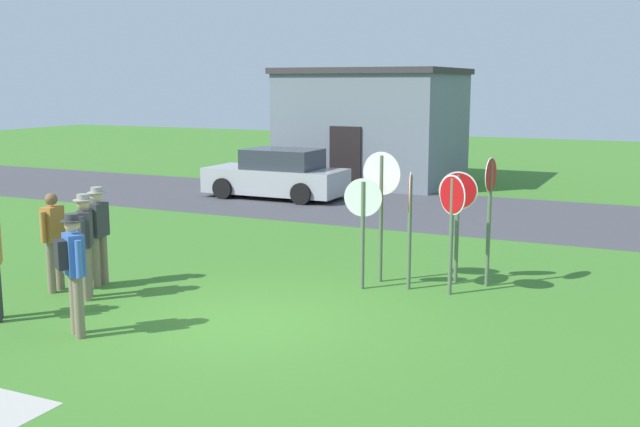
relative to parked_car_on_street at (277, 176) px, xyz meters
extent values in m
plane|color=#3D7528|center=(5.41, -11.05, -0.69)|extent=(80.00, 80.00, 0.00)
cube|color=#424247|center=(5.41, -0.22, -0.68)|extent=(60.00, 6.40, 0.01)
cube|color=slate|center=(1.26, 4.88, 1.21)|extent=(5.62, 5.01, 3.79)
cube|color=#383333|center=(1.26, 4.88, 3.20)|extent=(5.82, 5.21, 0.20)
cube|color=black|center=(1.26, 2.35, 0.36)|extent=(1.10, 0.08, 2.10)
cube|color=#A5A8AD|center=(-0.06, 0.00, -0.16)|extent=(4.31, 1.82, 0.76)
cube|color=#2D333D|center=(0.19, 0.00, 0.52)|extent=(2.24, 1.54, 0.60)
cylinder|color=black|center=(-1.39, -0.91, -0.37)|extent=(0.64, 0.22, 0.64)
cylinder|color=black|center=(-1.40, 0.89, -0.37)|extent=(0.64, 0.22, 0.64)
cylinder|color=black|center=(1.28, -0.89, -0.37)|extent=(0.64, 0.22, 0.64)
cylinder|color=black|center=(1.27, 0.91, -0.37)|extent=(0.64, 0.22, 0.64)
cylinder|color=#51664C|center=(7.62, -7.42, 0.27)|extent=(0.08, 0.08, 1.93)
cylinder|color=white|center=(7.62, -7.42, 0.96)|extent=(0.67, 0.13, 0.67)
cylinder|color=#B70F14|center=(7.62, -7.42, 0.96)|extent=(0.62, 0.12, 0.62)
cylinder|color=#51664C|center=(7.74, -8.23, 0.29)|extent=(0.10, 0.10, 1.96)
cylinder|color=white|center=(7.74, -8.23, 1.00)|extent=(0.54, 0.40, 0.66)
cylinder|color=#B70F14|center=(7.73, -8.23, 1.00)|extent=(0.50, 0.38, 0.61)
cylinder|color=#51664C|center=(6.39, -7.95, 0.44)|extent=(0.08, 0.08, 2.26)
cylinder|color=white|center=(6.39, -7.95, 1.25)|extent=(0.74, 0.15, 0.76)
cylinder|color=#B70F14|center=(6.40, -7.94, 1.25)|extent=(0.69, 0.15, 0.70)
cylinder|color=#51664C|center=(8.18, -7.45, 0.41)|extent=(0.07, 0.07, 2.20)
cylinder|color=white|center=(8.18, -7.45, 1.26)|extent=(0.06, 0.61, 0.61)
cylinder|color=#B70F14|center=(8.19, -7.45, 1.26)|extent=(0.06, 0.56, 0.56)
cylinder|color=#51664C|center=(7.01, -8.21, 0.30)|extent=(0.09, 0.09, 1.97)
cylinder|color=white|center=(7.01, -8.21, 0.98)|extent=(0.20, 0.70, 0.72)
cylinder|color=#B70F14|center=(7.00, -8.22, 0.98)|extent=(0.19, 0.65, 0.67)
cylinder|color=#51664C|center=(6.28, -8.53, 0.24)|extent=(0.08, 0.08, 1.86)
cylinder|color=white|center=(6.28, -8.53, 0.90)|extent=(0.64, 0.13, 0.65)
cylinder|color=#B70F14|center=(6.28, -8.52, 0.90)|extent=(0.60, 0.12, 0.60)
cylinder|color=#7A6B56|center=(2.37, -10.92, -0.25)|extent=(0.14, 0.14, 0.88)
cylinder|color=#7A6B56|center=(2.50, -11.11, -0.25)|extent=(0.14, 0.14, 0.88)
cube|color=#333338|center=(2.44, -11.02, 0.48)|extent=(0.38, 0.42, 0.58)
cylinder|color=#333338|center=(2.30, -10.82, 0.46)|extent=(0.09, 0.09, 0.52)
cylinder|color=#333338|center=(2.57, -11.21, 0.46)|extent=(0.09, 0.09, 0.52)
sphere|color=tan|center=(2.44, -11.02, 0.90)|extent=(0.21, 0.21, 0.21)
cylinder|color=gray|center=(2.44, -11.02, 0.95)|extent=(0.32, 0.32, 0.02)
cylinder|color=gray|center=(2.44, -11.02, 1.00)|extent=(0.19, 0.19, 0.09)
cylinder|color=#7A6B56|center=(3.51, -12.44, -0.25)|extent=(0.14, 0.14, 0.88)
cylinder|color=#7A6B56|center=(3.69, -12.56, -0.25)|extent=(0.14, 0.14, 0.88)
cube|color=#3860B7|center=(3.60, -12.50, 0.48)|extent=(0.42, 0.38, 0.58)
cylinder|color=#3860B7|center=(3.40, -12.37, 0.46)|extent=(0.09, 0.09, 0.52)
cylinder|color=#3860B7|center=(3.80, -12.62, 0.46)|extent=(0.09, 0.09, 0.52)
sphere|color=tan|center=(3.60, -12.50, 0.90)|extent=(0.21, 0.21, 0.21)
cylinder|color=#333338|center=(3.60, -12.50, 0.95)|extent=(0.31, 0.31, 0.02)
cylinder|color=#333338|center=(3.60, -12.50, 1.00)|extent=(0.19, 0.19, 0.09)
cube|color=#232328|center=(3.51, -12.64, 0.50)|extent=(0.29, 0.26, 0.40)
cylinder|color=#7A6B56|center=(1.62, -10.79, -0.25)|extent=(0.14, 0.14, 0.88)
cylinder|color=#7A6B56|center=(1.64, -11.00, -0.25)|extent=(0.14, 0.14, 0.88)
cube|color=#B27533|center=(1.63, -10.90, 0.48)|extent=(0.25, 0.38, 0.58)
cylinder|color=#B27533|center=(1.61, -10.66, 0.46)|extent=(0.09, 0.09, 0.52)
cylinder|color=#B27533|center=(1.65, -11.13, 0.46)|extent=(0.09, 0.09, 0.52)
sphere|color=brown|center=(1.63, -10.90, 0.90)|extent=(0.21, 0.21, 0.21)
cylinder|color=#7A6B56|center=(2.05, -10.17, -0.25)|extent=(0.14, 0.14, 0.88)
cylinder|color=#7A6B56|center=(2.07, -10.39, -0.25)|extent=(0.14, 0.14, 0.88)
cube|color=#333338|center=(2.06, -10.28, 0.48)|extent=(0.26, 0.38, 0.58)
cylinder|color=#333338|center=(2.04, -10.04, 0.46)|extent=(0.09, 0.09, 0.52)
cylinder|color=#333338|center=(2.09, -10.52, 0.46)|extent=(0.09, 0.09, 0.52)
sphere|color=beige|center=(2.06, -10.28, 0.90)|extent=(0.21, 0.21, 0.21)
cylinder|color=gray|center=(2.06, -10.28, 0.95)|extent=(0.32, 0.31, 0.02)
cylinder|color=gray|center=(2.06, -10.28, 1.00)|extent=(0.19, 0.19, 0.09)
camera|label=1|loc=(10.98, -20.19, 2.82)|focal=42.26mm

